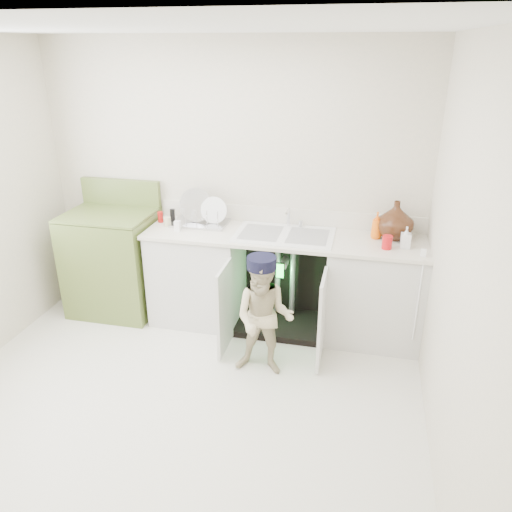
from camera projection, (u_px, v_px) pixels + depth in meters
The scene contains 5 objects.
ground at pixel (180, 399), 3.68m from camera, with size 3.50×3.50×0.00m, color beige.
room_shell at pixel (169, 242), 3.19m from camera, with size 6.00×5.50×1.26m.
counter_run at pixel (286, 279), 4.46m from camera, with size 2.44×1.02×1.22m.
avocado_stove at pixel (114, 261), 4.77m from camera, with size 0.79×0.65×1.23m.
repair_worker at pixel (264, 317), 3.81m from camera, with size 0.47×0.57×0.98m.
Camera 1 is at (1.21, -2.77, 2.42)m, focal length 35.00 mm.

